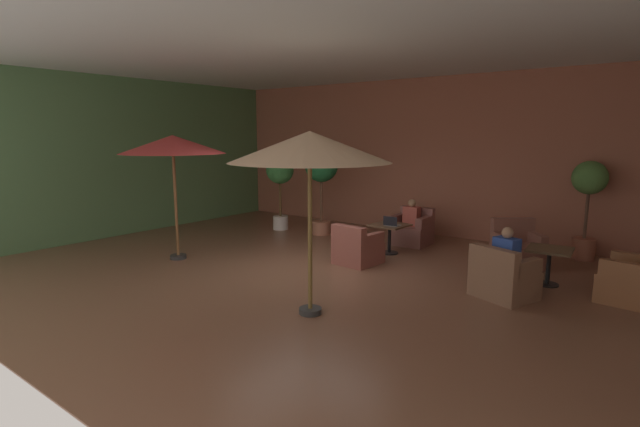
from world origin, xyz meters
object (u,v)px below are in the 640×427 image
Objects in this scene: patron_blue_shirt at (412,214)px; patron_by_window at (506,252)px; armchair_front_left_east at (412,230)px; open_laptop at (391,223)px; armchair_front_right_south at (517,249)px; potted_tree_left_corner at (588,194)px; armchair_front_left_north at (357,249)px; potted_tree_mid_left at (280,177)px; patio_umbrella_center_beige at (310,148)px; armchair_front_right_north at (503,278)px; iced_drink_cup at (387,221)px; armchair_front_right_east at (631,282)px; cafe_table_front_left at (390,231)px; cafe_table_front_right at (549,257)px; potted_tree_mid_right at (321,173)px; patio_umbrella_tall_red at (173,145)px.

patron_blue_shirt is 0.91× the size of patron_by_window.
open_laptop is at bearing -84.07° from armchair_front_left_east.
armchair_front_right_south is at bearing 100.18° from patron_by_window.
potted_tree_left_corner is 3.53m from patron_blue_shirt.
potted_tree_left_corner is at bearing 41.55° from armchair_front_left_north.
potted_tree_mid_left is (-6.89, -1.42, 0.05)m from potted_tree_left_corner.
patio_umbrella_center_beige reaches higher than potted_tree_mid_left.
armchair_front_left_east is at bearing 91.40° from patron_blue_shirt.
patron_blue_shirt reaches higher than armchair_front_right_north.
armchair_front_right_south is 10.03× the size of iced_drink_cup.
armchair_front_left_north is 3.05m from armchair_front_right_south.
potted_tree_left_corner is at bearing 112.73° from armchair_front_right_east.
potted_tree_mid_left is at bearing -170.82° from armchair_front_left_east.
potted_tree_mid_left is at bearing 154.78° from armchair_front_left_north.
armchair_front_right_east is at bearing -67.27° from potted_tree_left_corner.
cafe_table_front_left is 1.12m from armchair_front_left_north.
cafe_table_front_left is 3.16m from cafe_table_front_right.
armchair_front_left_north is 0.43× the size of potted_tree_left_corner.
potted_tree_left_corner is (0.59, 3.32, 1.01)m from armchair_front_right_north.
patron_blue_shirt is (-3.18, 1.33, 0.21)m from cafe_table_front_right.
potted_tree_mid_right reaches higher than cafe_table_front_left.
iced_drink_cup is 0.34× the size of open_laptop.
cafe_table_front_left is at bearing -149.70° from potted_tree_left_corner.
patio_umbrella_tall_red reaches higher than armchair_front_right_east.
armchair_front_left_north reaches higher than cafe_table_front_right.
potted_tree_mid_left is at bearing -171.46° from patron_blue_shirt.
patio_umbrella_center_beige is (-2.35, -3.41, 1.83)m from cafe_table_front_right.
patio_umbrella_tall_red is at bearing -127.76° from armchair_front_left_east.
patio_umbrella_center_beige is 5.42m from potted_tree_mid_right.
potted_tree_mid_left is 3.63m from patron_blue_shirt.
potted_tree_left_corner is (0.93, 1.31, 1.01)m from armchair_front_right_south.
armchair_front_right_north is 6.44m from patio_umbrella_tall_red.
potted_tree_mid_left is 3.77m from open_laptop.
iced_drink_cup is at bearing -94.75° from patron_blue_shirt.
patron_blue_shirt is (0.00, -0.04, 0.38)m from armchair_front_left_east.
armchair_front_right_east is at bearing 31.52° from armchair_front_right_north.
armchair_front_right_south is 2.59m from iced_drink_cup.
armchair_front_left_east is 2.47m from armchair_front_right_south.
iced_drink_cup is (-4.43, 0.49, 0.36)m from armchair_front_right_east.
patio_umbrella_center_beige is 4.20m from iced_drink_cup.
iced_drink_cup is at bearing 152.97° from armchair_front_right_north.
armchair_front_right_south is at bearing 151.33° from armchair_front_right_east.
patio_umbrella_tall_red is 1.16× the size of potted_tree_mid_right.
potted_tree_left_corner reaches higher than armchair_front_right_south.
patio_umbrella_center_beige is at bearing -76.44° from iced_drink_cup.
cafe_table_front_left is 0.91× the size of armchair_front_left_east.
armchair_front_left_north is (-0.10, -1.10, -0.18)m from cafe_table_front_left.
potted_tree_mid_right is (-2.22, 1.78, 1.26)m from armchair_front_left_north.
armchair_front_right_north reaches higher than iced_drink_cup.
open_laptop reaches higher than cafe_table_front_left.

